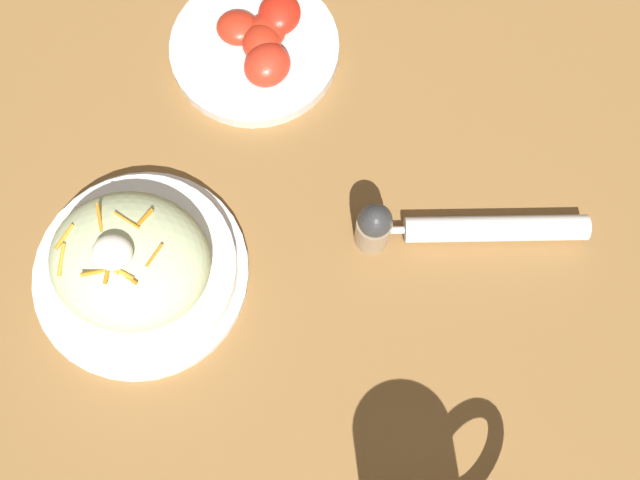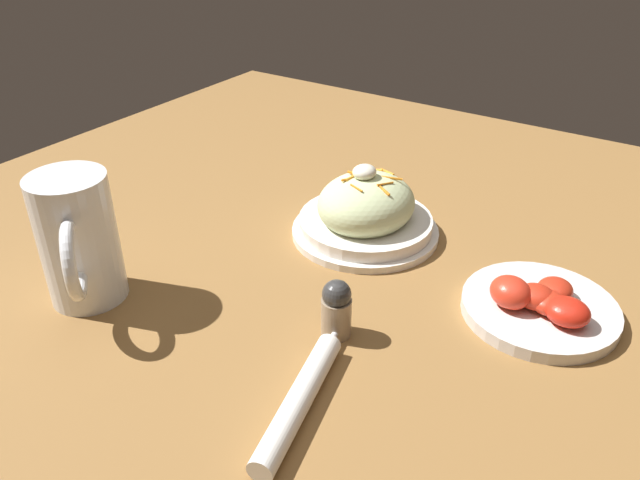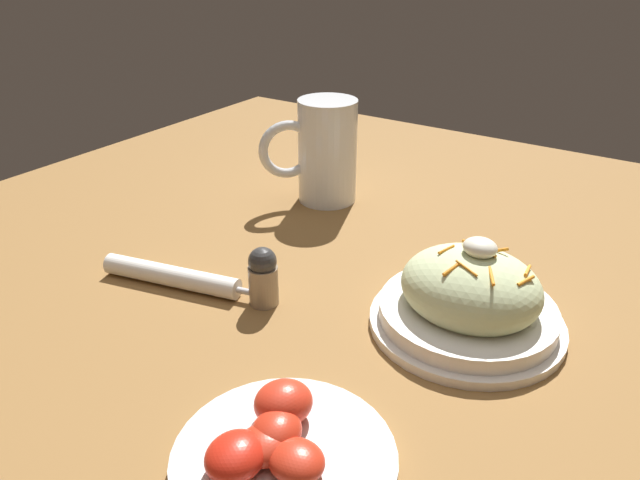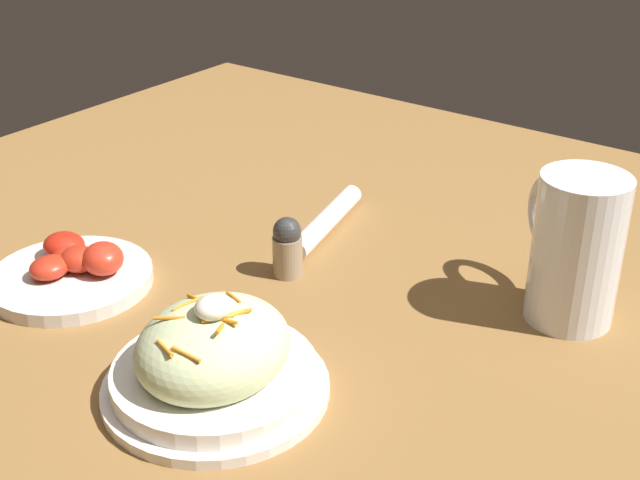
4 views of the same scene
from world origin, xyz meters
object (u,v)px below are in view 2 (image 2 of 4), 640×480
object	(u,v)px
salt_shaker	(336,308)
beer_mug	(80,247)
salad_plate	(366,213)
napkin_roll	(299,399)
tomato_plate	(540,305)

from	to	relation	value
salt_shaker	beer_mug	bearing A→B (deg)	-70.01
salad_plate	napkin_roll	world-z (taller)	salad_plate
salad_plate	beer_mug	bearing A→B (deg)	-32.94
beer_mug	tomato_plate	xyz separation A→B (m)	(-0.27, 0.48, -0.06)
napkin_roll	tomato_plate	size ratio (longest dim) A/B	1.17
tomato_plate	beer_mug	bearing A→B (deg)	-60.70
napkin_roll	salt_shaker	distance (m)	0.13
salad_plate	salt_shaker	xyz separation A→B (m)	(0.22, 0.09, 0.00)
salt_shaker	napkin_roll	bearing A→B (deg)	15.03
salad_plate	beer_mug	world-z (taller)	beer_mug
salad_plate	tomato_plate	bearing A→B (deg)	78.61
beer_mug	salt_shaker	world-z (taller)	beer_mug
salad_plate	napkin_roll	xyz separation A→B (m)	(0.34, 0.12, -0.02)
salad_plate	salt_shaker	size ratio (longest dim) A/B	2.94
salad_plate	napkin_roll	bearing A→B (deg)	19.38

